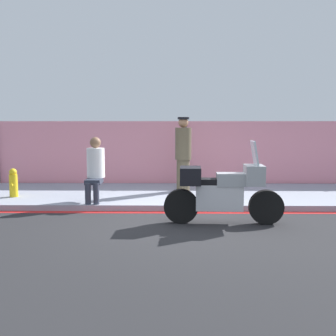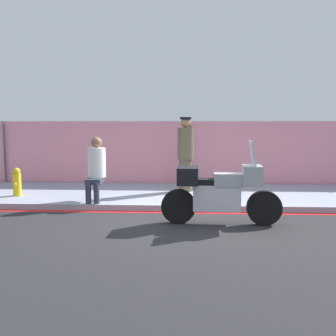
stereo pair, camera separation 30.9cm
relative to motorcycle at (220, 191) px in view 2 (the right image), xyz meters
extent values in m
plane|color=#262628|center=(-0.52, 0.12, -0.59)|extent=(120.00, 120.00, 0.00)
cube|color=#8E93A3|center=(-0.52, 2.42, -0.53)|extent=(38.26, 2.97, 0.12)
cube|color=red|center=(-0.52, 0.85, -0.59)|extent=(38.26, 0.18, 0.01)
cube|color=pink|center=(-0.52, 4.00, 0.32)|extent=(36.35, 0.08, 1.82)
cylinder|color=#4C4C51|center=(-5.67, 3.90, 0.32)|extent=(0.05, 0.05, 1.82)
cylinder|color=#4C4C51|center=(-0.52, 3.90, 0.32)|extent=(0.05, 0.05, 1.82)
cylinder|color=black|center=(0.76, -0.03, -0.29)|extent=(0.61, 0.16, 0.60)
cylinder|color=black|center=(-0.72, 0.03, -0.29)|extent=(0.61, 0.16, 0.60)
cube|color=silver|center=(-0.05, 0.00, -0.12)|extent=(0.83, 0.31, 0.46)
cube|color=#999EA3|center=(0.15, -0.01, 0.20)|extent=(0.53, 0.33, 0.22)
cube|color=black|center=(-0.14, 0.01, 0.16)|extent=(0.61, 0.30, 0.10)
cube|color=#999EA3|center=(0.54, -0.02, 0.28)|extent=(0.34, 0.49, 0.34)
cube|color=silver|center=(0.54, -0.02, 0.66)|extent=(0.12, 0.42, 0.42)
cube|color=black|center=(-0.56, 0.02, 0.26)|extent=(0.38, 0.52, 0.30)
cylinder|color=brown|center=(-0.62, 2.68, -0.08)|extent=(0.32, 0.32, 0.77)
cylinder|color=brown|center=(-0.62, 2.68, 0.68)|extent=(0.39, 0.39, 0.77)
sphere|color=#A37556|center=(-0.62, 2.68, 1.19)|extent=(0.24, 0.24, 0.24)
cylinder|color=black|center=(-0.62, 2.68, 1.29)|extent=(0.28, 0.28, 0.05)
cylinder|color=#2D3342|center=(-2.59, 1.04, -0.25)|extent=(0.12, 0.12, 0.44)
cylinder|color=#2D3342|center=(-2.42, 1.04, -0.25)|extent=(0.12, 0.12, 0.44)
cube|color=#2D3342|center=(-2.50, 1.27, -0.03)|extent=(0.32, 0.44, 0.10)
cylinder|color=white|center=(-2.50, 1.49, 0.34)|extent=(0.37, 0.37, 0.63)
sphere|color=brown|center=(-2.50, 1.49, 0.76)|extent=(0.23, 0.23, 0.23)
cylinder|color=gold|center=(-4.43, 1.85, -0.21)|extent=(0.18, 0.18, 0.51)
sphere|color=gold|center=(-4.43, 1.85, 0.09)|extent=(0.16, 0.16, 0.16)
cylinder|color=gold|center=(-4.43, 1.75, -0.19)|extent=(0.06, 0.07, 0.06)
camera|label=1|loc=(-0.86, -6.77, 1.16)|focal=42.00mm
camera|label=2|loc=(-0.55, -6.76, 1.16)|focal=42.00mm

